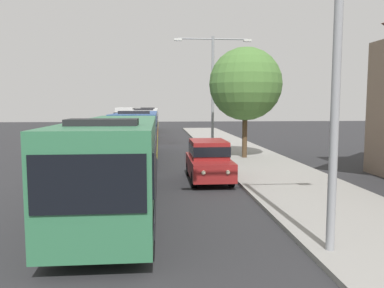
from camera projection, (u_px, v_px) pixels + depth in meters
bus_lead at (117, 161)px, 12.86m from camera, size 2.58×10.70×3.21m
bus_second_in_line at (138, 133)px, 25.52m from camera, size 2.58×12.13×3.21m
bus_middle at (145, 123)px, 38.84m from camera, size 2.58×10.81×3.21m
bus_fourth_in_line at (149, 119)px, 51.87m from camera, size 2.58×12.40×3.21m
white_suv at (209, 159)px, 17.98m from camera, size 1.86×4.56×1.90m
box_truck_oncoming at (125, 118)px, 53.84m from camera, size 2.35×8.05×3.15m
streetlamp_near at (339, 15)px, 8.53m from camera, size 5.56×0.28×8.94m
streetlamp_mid at (213, 81)px, 28.42m from camera, size 5.70×0.28×8.41m
roadside_tree at (245, 84)px, 24.51m from camera, size 4.66×4.66×7.06m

